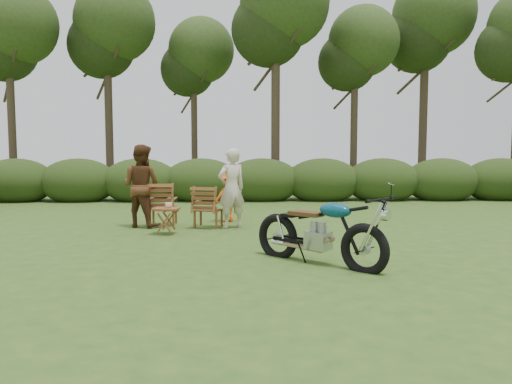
{
  "coord_description": "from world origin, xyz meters",
  "views": [
    {
      "loc": [
        -0.79,
        -7.38,
        1.71
      ],
      "look_at": [
        -0.46,
        1.83,
        0.9
      ],
      "focal_mm": 35.0,
      "sensor_mm": 36.0,
      "label": 1
    }
  ],
  "objects_px": {
    "cup": "(169,205)",
    "adult_a": "(232,228)",
    "child": "(228,222)",
    "side_table": "(167,221)",
    "motorcycle": "(318,263)",
    "lawn_chair_left": "(163,225)",
    "adult_b": "(142,227)",
    "lawn_chair_right": "(208,227)"
  },
  "relations": [
    {
      "from": "side_table",
      "to": "adult_a",
      "type": "xyz_separation_m",
      "value": [
        1.28,
        0.75,
        -0.26
      ]
    },
    {
      "from": "motorcycle",
      "to": "cup",
      "type": "relative_size",
      "value": 15.68
    },
    {
      "from": "side_table",
      "to": "adult_a",
      "type": "bearing_deg",
      "value": 30.23
    },
    {
      "from": "adult_a",
      "to": "lawn_chair_right",
      "type": "bearing_deg",
      "value": -43.61
    },
    {
      "from": "adult_b",
      "to": "motorcycle",
      "type": "bearing_deg",
      "value": 155.6
    },
    {
      "from": "lawn_chair_left",
      "to": "motorcycle",
      "type": "bearing_deg",
      "value": 127.27
    },
    {
      "from": "motorcycle",
      "to": "adult_b",
      "type": "relative_size",
      "value": 1.2
    },
    {
      "from": "lawn_chair_left",
      "to": "cup",
      "type": "distance_m",
      "value": 1.38
    },
    {
      "from": "motorcycle",
      "to": "lawn_chair_right",
      "type": "distance_m",
      "value": 3.96
    },
    {
      "from": "motorcycle",
      "to": "cup",
      "type": "distance_m",
      "value": 3.73
    },
    {
      "from": "cup",
      "to": "motorcycle",
      "type": "bearing_deg",
      "value": -45.75
    },
    {
      "from": "lawn_chair_left",
      "to": "adult_a",
      "type": "relative_size",
      "value": 0.55
    },
    {
      "from": "side_table",
      "to": "adult_b",
      "type": "relative_size",
      "value": 0.3
    },
    {
      "from": "motorcycle",
      "to": "cup",
      "type": "xyz_separation_m",
      "value": [
        -2.57,
        2.64,
        0.58
      ]
    },
    {
      "from": "cup",
      "to": "adult_a",
      "type": "height_order",
      "value": "adult_a"
    },
    {
      "from": "lawn_chair_right",
      "to": "cup",
      "type": "bearing_deg",
      "value": 64.26
    },
    {
      "from": "cup",
      "to": "adult_b",
      "type": "height_order",
      "value": "adult_b"
    },
    {
      "from": "motorcycle",
      "to": "lawn_chair_left",
      "type": "xyz_separation_m",
      "value": [
        -2.87,
        3.86,
        0.0
      ]
    },
    {
      "from": "lawn_chair_right",
      "to": "side_table",
      "type": "height_order",
      "value": "side_table"
    },
    {
      "from": "adult_a",
      "to": "child",
      "type": "relative_size",
      "value": 1.46
    },
    {
      "from": "side_table",
      "to": "cup",
      "type": "distance_m",
      "value": 0.32
    },
    {
      "from": "child",
      "to": "adult_b",
      "type": "bearing_deg",
      "value": -9.29
    },
    {
      "from": "lawn_chair_left",
      "to": "side_table",
      "type": "distance_m",
      "value": 1.29
    },
    {
      "from": "lawn_chair_right",
      "to": "side_table",
      "type": "distance_m",
      "value": 1.21
    },
    {
      "from": "cup",
      "to": "adult_b",
      "type": "relative_size",
      "value": 0.08
    },
    {
      "from": "motorcycle",
      "to": "lawn_chair_right",
      "type": "relative_size",
      "value": 2.41
    },
    {
      "from": "motorcycle",
      "to": "lawn_chair_right",
      "type": "height_order",
      "value": "motorcycle"
    },
    {
      "from": "lawn_chair_left",
      "to": "cup",
      "type": "bearing_deg",
      "value": 104.35
    },
    {
      "from": "motorcycle",
      "to": "side_table",
      "type": "distance_m",
      "value": 3.71
    },
    {
      "from": "adult_b",
      "to": "lawn_chair_left",
      "type": "bearing_deg",
      "value": -126.64
    },
    {
      "from": "adult_b",
      "to": "cup",
      "type": "bearing_deg",
      "value": 149.8
    },
    {
      "from": "lawn_chair_left",
      "to": "cup",
      "type": "height_order",
      "value": "cup"
    },
    {
      "from": "side_table",
      "to": "cup",
      "type": "height_order",
      "value": "cup"
    },
    {
      "from": "motorcycle",
      "to": "side_table",
      "type": "height_order",
      "value": "motorcycle"
    },
    {
      "from": "lawn_chair_left",
      "to": "child",
      "type": "xyz_separation_m",
      "value": [
        1.43,
        0.42,
        0.0
      ]
    },
    {
      "from": "adult_a",
      "to": "child",
      "type": "bearing_deg",
      "value": -110.81
    },
    {
      "from": "lawn_chair_left",
      "to": "side_table",
      "type": "height_order",
      "value": "side_table"
    },
    {
      "from": "motorcycle",
      "to": "adult_a",
      "type": "relative_size",
      "value": 1.26
    },
    {
      "from": "adult_a",
      "to": "cup",
      "type": "bearing_deg",
      "value": 2.88
    },
    {
      "from": "lawn_chair_right",
      "to": "child",
      "type": "bearing_deg",
      "value": -103.41
    },
    {
      "from": "cup",
      "to": "lawn_chair_right",
      "type": "bearing_deg",
      "value": 50.01
    },
    {
      "from": "lawn_chair_right",
      "to": "cup",
      "type": "relative_size",
      "value": 6.51
    }
  ]
}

